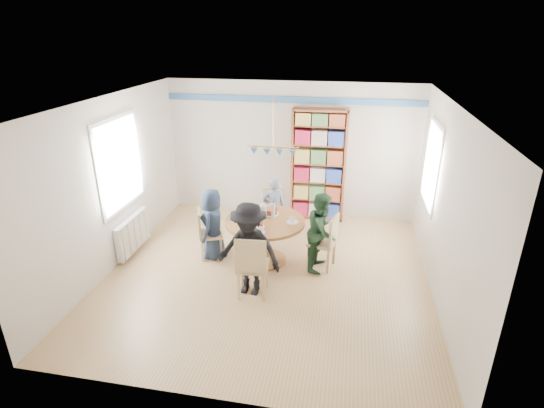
% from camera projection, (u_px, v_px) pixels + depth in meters
% --- Properties ---
extents(ground, '(5.00, 5.00, 0.00)m').
position_uv_depth(ground, '(267.00, 274.00, 6.74)').
color(ground, tan).
extents(room_shell, '(5.00, 5.00, 5.00)m').
position_uv_depth(room_shell, '(262.00, 158.00, 6.93)').
color(room_shell, white).
rests_on(room_shell, ground).
extents(radiator, '(0.12, 1.00, 0.60)m').
position_uv_depth(radiator, '(133.00, 234.00, 7.29)').
color(radiator, silver).
rests_on(radiator, ground).
extents(dining_table, '(1.30, 1.30, 0.75)m').
position_uv_depth(dining_table, '(265.00, 231.00, 6.92)').
color(dining_table, brown).
rests_on(dining_table, ground).
extents(chair_left, '(0.49, 0.49, 0.86)m').
position_uv_depth(chair_left, '(206.00, 231.00, 7.10)').
color(chair_left, tan).
rests_on(chair_left, ground).
extents(chair_right, '(0.49, 0.49, 0.92)m').
position_uv_depth(chair_right, '(327.00, 239.00, 6.75)').
color(chair_right, tan).
rests_on(chair_right, ground).
extents(chair_far, '(0.45, 0.45, 0.90)m').
position_uv_depth(chair_far, '(273.00, 210.00, 7.87)').
color(chair_far, tan).
rests_on(chair_far, ground).
extents(chair_near, '(0.47, 0.47, 0.99)m').
position_uv_depth(chair_near, '(252.00, 264.00, 5.98)').
color(chair_near, tan).
rests_on(chair_near, ground).
extents(person_left, '(0.40, 0.60, 1.22)m').
position_uv_depth(person_left, '(213.00, 224.00, 7.05)').
color(person_left, '#1C293E').
rests_on(person_left, ground).
extents(person_right, '(0.58, 0.69, 1.29)m').
position_uv_depth(person_right, '(322.00, 232.00, 6.70)').
color(person_right, '#1B3621').
rests_on(person_right, ground).
extents(person_far, '(0.48, 0.38, 1.16)m').
position_uv_depth(person_far, '(274.00, 208.00, 7.72)').
color(person_far, gray).
rests_on(person_far, ground).
extents(person_near, '(0.99, 0.66, 1.42)m').
position_uv_depth(person_near, '(249.00, 250.00, 6.02)').
color(person_near, black).
rests_on(person_near, ground).
extents(bookshelf, '(1.06, 0.32, 2.23)m').
position_uv_depth(bookshelf, '(318.00, 166.00, 8.34)').
color(bookshelf, brown).
rests_on(bookshelf, ground).
extents(tableware, '(1.08, 1.08, 0.28)m').
position_uv_depth(tableware, '(264.00, 216.00, 6.85)').
color(tableware, white).
rests_on(tableware, dining_table).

